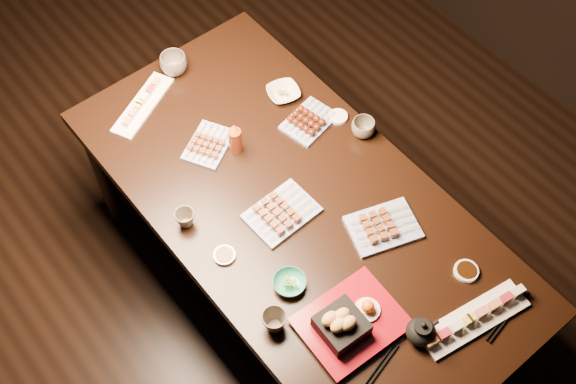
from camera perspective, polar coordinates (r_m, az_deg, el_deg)
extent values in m
plane|color=black|center=(3.32, -6.16, -5.62)|extent=(5.00, 5.00, 0.00)
cube|color=black|center=(2.90, 0.63, -4.92)|extent=(1.00, 1.85, 0.75)
imported|color=#2D8A73|center=(2.40, 0.12, -7.24)|extent=(0.14, 0.14, 0.03)
imported|color=beige|center=(2.86, -0.37, 7.84)|extent=(0.15, 0.15, 0.03)
imported|color=brown|center=(2.32, -1.09, -10.18)|extent=(0.11, 0.11, 0.08)
imported|color=brown|center=(2.74, 5.96, 5.06)|extent=(0.11, 0.11, 0.07)
imported|color=brown|center=(2.53, -8.13, -2.09)|extent=(0.08, 0.08, 0.07)
imported|color=brown|center=(2.96, -9.02, 9.96)|extent=(0.14, 0.14, 0.09)
cylinder|color=maroon|center=(2.65, -4.21, 4.30)|extent=(0.06, 0.06, 0.15)
cylinder|color=white|center=(2.47, -5.04, -5.01)|extent=(0.09, 0.09, 0.01)
cylinder|color=white|center=(2.80, 3.98, 5.96)|extent=(0.09, 0.09, 0.01)
cylinder|color=white|center=(2.51, 13.89, -6.08)|extent=(0.09, 0.09, 0.01)
cylinder|color=white|center=(2.89, -11.48, 6.68)|extent=(0.09, 0.09, 0.01)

